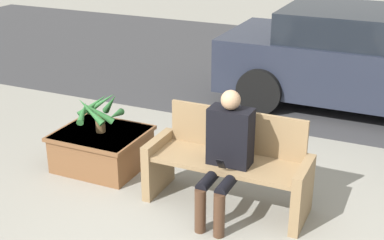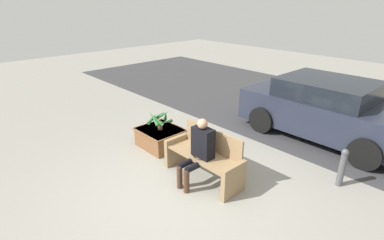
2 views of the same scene
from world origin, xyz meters
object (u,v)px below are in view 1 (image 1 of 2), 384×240
Objects in this scene: bench at (229,164)px; planter_box at (102,148)px; potted_plant at (99,110)px; person_seated at (226,149)px; parked_car at (359,59)px.

planter_box is at bearing 174.34° from bench.
bench reaches higher than potted_plant.
planter_box is 1.76× the size of potted_plant.
bench is 1.61m from potted_plant.
bench reaches higher than planter_box.
bench is at bearing 102.92° from person_seated.
parked_car is at bearing 78.51° from bench.
bench is 3.49m from parked_car.
person_seated is 0.32× the size of parked_car.
bench is 0.41× the size of parked_car.
parked_car is (2.27, 3.25, 0.48)m from planter_box.
bench is at bearing -5.66° from planter_box.
planter_box is 0.25× the size of parked_car.
person_seated is at bearing -12.21° from planter_box.
person_seated is at bearing -100.20° from parked_car.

